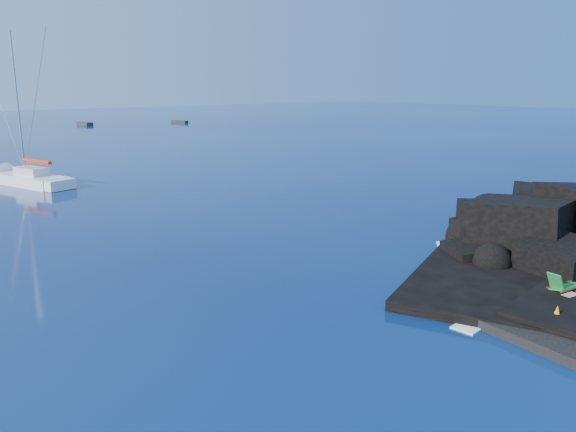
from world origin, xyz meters
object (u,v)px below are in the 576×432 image
marker_cone (557,313)px  distant_boat_b (180,123)px  sailboat (30,185)px  sunbather (570,297)px  deck_chair (567,281)px  distant_boat_a (85,125)px

marker_cone → distant_boat_b: (45.01, 107.82, -0.64)m
sailboat → sunbather: bearing=-95.9°
deck_chair → sunbather: 0.82m
deck_chair → distant_boat_b: 114.88m
sailboat → marker_cone: 44.33m
sailboat → sunbather: 44.15m
deck_chair → distant_boat_a: (22.86, 113.91, -0.93)m
deck_chair → sailboat: bearing=110.7°
distant_boat_a → sailboat: bearing=-118.7°
distant_boat_b → distant_boat_a: bearing=137.3°
distant_boat_b → sunbather: bearing=-134.3°
sailboat → distant_boat_a: bearing=49.8°
deck_chair → marker_cone: bearing=-151.9°
deck_chair → distant_boat_b: deck_chair is taller
sailboat → deck_chair: size_ratio=7.83×
sunbather → distant_boat_a: size_ratio=0.35×
deck_chair → marker_cone: deck_chair is taller
distant_boat_a → distant_boat_b: bearing=-24.9°
deck_chair → distant_boat_a: bearing=88.1°
sailboat → deck_chair: 43.84m
sailboat → distant_boat_a: 77.57m
distant_boat_a → distant_boat_b: distant_boat_a is taller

